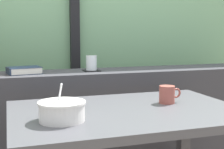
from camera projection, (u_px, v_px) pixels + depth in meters
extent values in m
cube|color=black|center=(74.00, 0.00, 2.45)|extent=(0.07, 0.05, 2.60)
cube|color=#38383D|center=(84.00, 134.00, 2.08)|extent=(2.80, 0.33, 0.82)
cube|color=#4C4C51|center=(128.00, 113.00, 1.45)|extent=(1.03, 0.70, 0.03)
cube|color=black|center=(91.00, 71.00, 2.04)|extent=(0.10, 0.10, 0.00)
cylinder|color=white|center=(91.00, 63.00, 2.04)|extent=(0.07, 0.07, 0.09)
cylinder|color=orange|center=(91.00, 64.00, 2.04)|extent=(0.06, 0.06, 0.07)
cube|color=#1E2D47|center=(25.00, 73.00, 1.91)|extent=(0.21, 0.16, 0.00)
cube|color=silver|center=(24.00, 70.00, 1.91)|extent=(0.20, 0.16, 0.03)
cube|color=#1E2D47|center=(24.00, 67.00, 1.91)|extent=(0.21, 0.16, 0.00)
cube|color=#1E2D47|center=(8.00, 71.00, 1.86)|extent=(0.03, 0.13, 0.04)
cylinder|color=silver|center=(62.00, 111.00, 1.25)|extent=(0.18, 0.18, 0.08)
cylinder|color=silver|center=(62.00, 102.00, 1.25)|extent=(0.19, 0.19, 0.01)
cylinder|color=#9E5B33|center=(62.00, 114.00, 1.25)|extent=(0.16, 0.16, 0.05)
cylinder|color=silver|center=(59.00, 98.00, 1.27)|extent=(0.01, 0.12, 0.14)
ellipsoid|color=silver|center=(59.00, 108.00, 1.29)|extent=(0.03, 0.05, 0.01)
cylinder|color=#9E4C42|center=(167.00, 95.00, 1.56)|extent=(0.08, 0.08, 0.08)
torus|color=#9E4C42|center=(176.00, 93.00, 1.58)|extent=(0.05, 0.01, 0.05)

